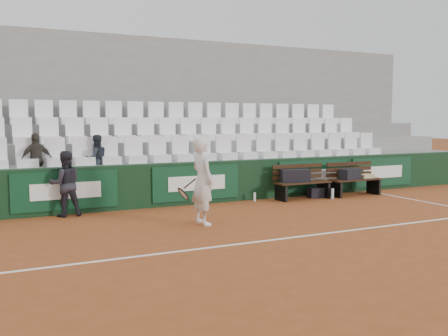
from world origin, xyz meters
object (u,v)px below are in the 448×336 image
at_px(sports_bag_ground, 316,193).
at_px(tennis_player, 202,181).
at_px(ball_kid, 65,184).
at_px(spectator_b, 36,139).
at_px(sports_bag_right, 350,174).
at_px(sports_bag_left, 295,176).
at_px(bench_right, 355,187).
at_px(water_bottle_far, 332,194).
at_px(spectator_c, 96,140).
at_px(bench_left, 303,190).
at_px(water_bottle_near, 255,197).

distance_m(sports_bag_ground, tennis_player, 4.42).
xyz_separation_m(ball_kid, spectator_b, (-0.47, 0.82, 0.90)).
bearing_deg(sports_bag_right, ball_kid, 176.80).
bearing_deg(sports_bag_left, bench_right, -3.99).
height_order(sports_bag_ground, tennis_player, tennis_player).
bearing_deg(sports_bag_ground, sports_bag_left, -178.36).
bearing_deg(ball_kid, tennis_player, 137.96).
distance_m(sports_bag_right, water_bottle_far, 0.88).
distance_m(spectator_b, spectator_c, 1.29).
xyz_separation_m(sports_bag_ground, tennis_player, (-3.99, -1.76, 0.71)).
bearing_deg(ball_kid, bench_left, 176.49).
xyz_separation_m(tennis_player, spectator_c, (-1.44, 2.81, 0.73)).
relative_size(sports_bag_left, water_bottle_near, 3.28).
bearing_deg(sports_bag_ground, ball_kid, 177.92).
distance_m(water_bottle_near, ball_kid, 4.53).
relative_size(water_bottle_near, ball_kid, 0.16).
height_order(bench_left, spectator_c, spectator_c).
bearing_deg(water_bottle_far, ball_kid, 174.64).
distance_m(sports_bag_ground, spectator_b, 6.95).
bearing_deg(ball_kid, sports_bag_left, 176.81).
height_order(bench_right, sports_bag_left, sports_bag_left).
relative_size(sports_bag_ground, spectator_b, 0.37).
bearing_deg(sports_bag_ground, spectator_b, 171.17).
height_order(sports_bag_right, water_bottle_far, sports_bag_right).
bearing_deg(water_bottle_far, water_bottle_near, 164.63).
distance_m(sports_bag_ground, ball_kid, 6.28).
bearing_deg(water_bottle_far, spectator_c, 165.84).
relative_size(sports_bag_right, water_bottle_near, 2.64).
bearing_deg(sports_bag_ground, spectator_c, 169.11).
xyz_separation_m(water_bottle_far, ball_kid, (-6.47, 0.61, 0.55)).
xyz_separation_m(bench_right, sports_bag_ground, (-1.14, 0.15, -0.09)).
bearing_deg(spectator_c, tennis_player, 107.45).
height_order(bench_right, sports_bag_ground, bench_right).
bearing_deg(bench_right, spectator_b, 171.38).
bearing_deg(bench_right, tennis_player, -162.52).
bearing_deg(ball_kid, spectator_c, -135.87).
xyz_separation_m(sports_bag_ground, water_bottle_near, (-1.75, 0.16, -0.02)).
bearing_deg(sports_bag_left, spectator_b, 169.99).
xyz_separation_m(water_bottle_far, spectator_c, (-5.65, 1.42, 1.43)).
height_order(sports_bag_left, spectator_b, spectator_b).
xyz_separation_m(sports_bag_right, sports_bag_ground, (-0.95, 0.18, -0.46)).
bearing_deg(water_bottle_near, spectator_c, 166.50).
distance_m(sports_bag_right, water_bottle_near, 2.76).
relative_size(sports_bag_right, spectator_c, 0.53).
xyz_separation_m(sports_bag_ground, water_bottle_far, (0.22, -0.38, 0.00)).
distance_m(water_bottle_far, tennis_player, 4.49).
distance_m(sports_bag_left, spectator_c, 4.94).
bearing_deg(tennis_player, spectator_b, 134.17).
relative_size(bench_right, water_bottle_near, 6.62).
bearing_deg(bench_left, bench_right, -3.07).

